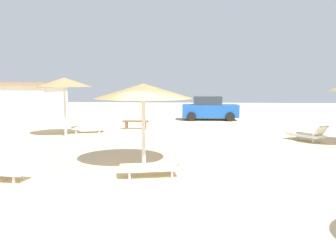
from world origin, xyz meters
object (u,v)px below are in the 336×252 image
object	(u,v)px
parked_car	(209,109)
lounger_3	(90,127)
lounger_5	(308,134)
beach_cabana	(31,103)
parasol_3	(64,82)
lounger_4	(155,166)
parasol_4	(143,91)
bench_0	(136,123)

from	to	relation	value
parked_car	lounger_3	bearing A→B (deg)	-131.59
lounger_5	parked_car	size ratio (longest dim) A/B	0.46
lounger_5	beach_cabana	world-z (taller)	beach_cabana
parasol_3	beach_cabana	bearing A→B (deg)	129.28
lounger_4	parked_car	bearing A→B (deg)	82.92
lounger_5	parked_car	bearing A→B (deg)	114.04
lounger_4	lounger_3	bearing A→B (deg)	117.16
lounger_3	lounger_4	distance (m)	10.01
parked_car	parasol_4	bearing A→B (deg)	-99.62
lounger_5	beach_cabana	size ratio (longest dim) A/B	0.42
lounger_5	bench_0	distance (m)	9.49
parked_car	beach_cabana	distance (m)	12.22
parked_car	beach_cabana	bearing A→B (deg)	-162.13
parasol_3	beach_cabana	distance (m)	6.76
lounger_4	lounger_5	size ratio (longest dim) A/B	1.06
lounger_4	parasol_4	bearing A→B (deg)	111.37
parasol_4	lounger_3	bearing A→B (deg)	118.11
parked_car	beach_cabana	size ratio (longest dim) A/B	0.92
parasol_3	lounger_4	xyz separation A→B (m)	(5.39, -7.47, -2.37)
parked_car	bench_0	bearing A→B (deg)	-128.54
parasol_4	lounger_5	bearing A→B (deg)	39.53
parasol_3	lounger_4	bearing A→B (deg)	-54.20
parasol_4	lounger_5	xyz separation A→B (m)	(6.76, 5.58, -2.09)
lounger_5	beach_cabana	xyz separation A→B (m)	(-15.83, 5.71, 1.05)
parasol_3	beach_cabana	world-z (taller)	parasol_3
bench_0	beach_cabana	size ratio (longest dim) A/B	0.34
lounger_5	lounger_3	bearing A→B (deg)	169.46
parasol_4	lounger_4	xyz separation A→B (m)	(0.52, -1.32, -2.09)
bench_0	parked_car	size ratio (longest dim) A/B	0.37
lounger_3	lounger_4	size ratio (longest dim) A/B	1.02
parasol_4	bench_0	distance (m)	9.86
beach_cabana	bench_0	bearing A→B (deg)	-14.38
lounger_5	parasol_3	bearing A→B (deg)	177.18
bench_0	parasol_3	bearing A→B (deg)	-132.04
lounger_5	bench_0	world-z (taller)	lounger_5
parasol_3	lounger_3	size ratio (longest dim) A/B	1.46
lounger_4	bench_0	bearing A→B (deg)	102.65
lounger_3	bench_0	xyz separation A→B (m)	(2.16, 1.85, 0.03)
beach_cabana	lounger_5	bearing A→B (deg)	-19.82
parasol_4	parked_car	size ratio (longest dim) A/B	0.78
lounger_3	beach_cabana	world-z (taller)	beach_cabana
lounger_4	beach_cabana	size ratio (longest dim) A/B	0.45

